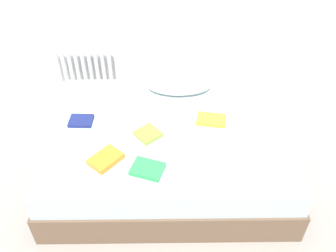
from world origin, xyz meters
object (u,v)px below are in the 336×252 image
(textbook_yellow, at_px, (211,120))
(textbook_navy, at_px, (81,121))
(textbook_lime, at_px, (148,134))
(textbook_orange, at_px, (106,159))
(bed, at_px, (168,150))
(pillow, at_px, (179,84))
(textbook_white, at_px, (133,112))
(textbook_green, at_px, (148,169))
(radiator, at_px, (84,68))

(textbook_yellow, relative_size, textbook_navy, 1.26)
(textbook_lime, bearing_deg, textbook_orange, -176.86)
(bed, bearing_deg, pillow, 78.69)
(textbook_lime, height_order, textbook_white, textbook_lime)
(pillow, xyz_separation_m, textbook_orange, (-0.58, -0.92, -0.04))
(textbook_yellow, bearing_deg, textbook_white, -179.16)
(textbook_white, bearing_deg, textbook_orange, -139.09)
(textbook_yellow, relative_size, textbook_green, 1.06)
(radiator, relative_size, textbook_yellow, 2.54)
(textbook_orange, bearing_deg, radiator, 56.81)
(pillow, xyz_separation_m, textbook_green, (-0.26, -1.02, -0.04))
(radiator, relative_size, textbook_white, 3.46)
(textbook_yellow, bearing_deg, pillow, 128.85)
(radiator, height_order, textbook_green, radiator)
(textbook_orange, relative_size, textbook_navy, 1.21)
(pillow, distance_m, textbook_navy, 0.96)
(bed, height_order, radiator, radiator)
(textbook_green, xyz_separation_m, textbook_orange, (-0.31, 0.10, 0.01))
(pillow, xyz_separation_m, textbook_navy, (-0.84, -0.46, -0.05))
(textbook_yellow, height_order, textbook_orange, textbook_orange)
(textbook_white, bearing_deg, radiator, 89.15)
(textbook_lime, relative_size, textbook_white, 1.01)
(textbook_navy, bearing_deg, bed, -4.53)
(radiator, relative_size, textbook_green, 2.71)
(pillow, bearing_deg, textbook_green, -104.51)
(textbook_lime, xyz_separation_m, textbook_navy, (-0.56, 0.17, -0.00))
(textbook_navy, bearing_deg, textbook_green, -41.72)
(bed, distance_m, textbook_orange, 0.66)
(pillow, relative_size, textbook_orange, 2.54)
(textbook_green, distance_m, textbook_orange, 0.33)
(textbook_lime, relative_size, textbook_navy, 0.93)
(bed, height_order, textbook_yellow, textbook_yellow)
(textbook_yellow, bearing_deg, textbook_green, -122.87)
(pillow, distance_m, textbook_green, 1.05)
(textbook_orange, bearing_deg, textbook_green, -66.23)
(bed, bearing_deg, textbook_yellow, 13.16)
(textbook_lime, bearing_deg, radiator, 80.24)
(textbook_green, height_order, textbook_navy, textbook_green)
(bed, xyz_separation_m, radiator, (-0.91, 1.20, 0.10))
(radiator, relative_size, textbook_lime, 3.45)
(textbook_lime, bearing_deg, textbook_white, 75.30)
(bed, distance_m, textbook_yellow, 0.46)
(bed, height_order, textbook_orange, textbook_orange)
(radiator, height_order, textbook_yellow, radiator)
(textbook_white, bearing_deg, textbook_lime, -97.09)
(bed, relative_size, radiator, 3.24)
(bed, bearing_deg, textbook_navy, 173.29)
(textbook_green, bearing_deg, textbook_orange, -177.99)
(textbook_orange, distance_m, textbook_white, 0.59)
(radiator, height_order, textbook_orange, radiator)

